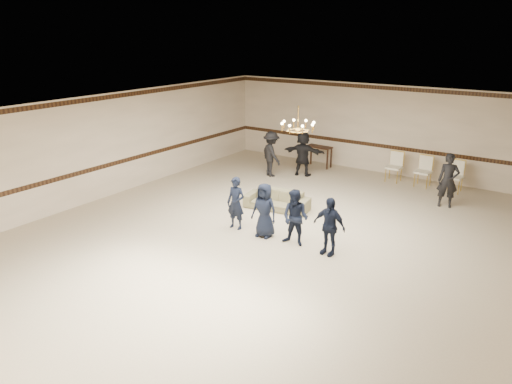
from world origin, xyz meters
TOP-DOWN VIEW (x-y plane):
  - room at (0.00, 0.00)m, footprint 12.01×14.01m
  - chair_rail at (0.00, 6.99)m, footprint 12.00×0.02m
  - crown_molding at (0.00, 6.99)m, footprint 12.00×0.02m
  - chandelier at (0.00, 1.00)m, footprint 0.94×0.94m
  - boy_a at (-1.10, -0.25)m, footprint 0.54×0.37m
  - boy_b at (-0.20, -0.25)m, footprint 0.71×0.49m
  - boy_c at (0.70, -0.25)m, footprint 0.71×0.57m
  - boy_d at (1.60, -0.25)m, footprint 0.85×0.41m
  - settee at (-0.97, 1.59)m, footprint 1.98×1.00m
  - adult_left at (-2.92, 4.32)m, footprint 1.21×1.04m
  - adult_mid at (-2.02, 5.02)m, footprint 1.57×0.77m
  - adult_right at (3.08, 4.62)m, footprint 0.67×0.53m
  - banquet_chair_left at (0.94, 6.16)m, footprint 0.50×0.50m
  - banquet_chair_mid at (1.94, 6.16)m, footprint 0.54×0.54m
  - banquet_chair_right at (2.94, 6.16)m, footprint 0.55×0.55m
  - console_table at (-2.06, 6.36)m, footprint 1.00×0.47m

SIDE VIEW (x-z plane):
  - settee at x=-0.97m, z-range 0.00..0.55m
  - console_table at x=-2.06m, z-range 0.00..0.82m
  - banquet_chair_left at x=0.94m, z-range 0.00..1.03m
  - banquet_chair_mid at x=1.94m, z-range 0.00..1.03m
  - banquet_chair_right at x=2.94m, z-range 0.00..1.03m
  - boy_a at x=-1.10m, z-range 0.00..1.41m
  - boy_b at x=-0.20m, z-range 0.00..1.41m
  - boy_c at x=0.70m, z-range 0.00..1.41m
  - boy_d at x=1.60m, z-range 0.00..1.41m
  - adult_left at x=-2.92m, z-range 0.00..1.62m
  - adult_mid at x=-2.02m, z-range 0.00..1.62m
  - adult_right at x=3.08m, z-range 0.00..1.62m
  - chair_rail at x=0.00m, z-range 0.93..1.07m
  - room at x=0.00m, z-range -0.01..3.20m
  - chandelier at x=0.00m, z-range 2.43..3.32m
  - crown_molding at x=0.00m, z-range 3.01..3.15m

